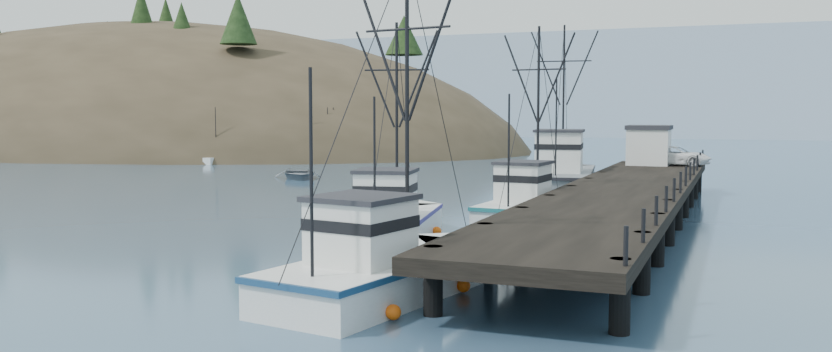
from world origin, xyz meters
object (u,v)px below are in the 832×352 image
Objects in this scene: pier at (623,194)px; motorboat at (299,179)px; pier_shed at (649,145)px; pickup_truck at (675,156)px; work_vessel at (561,179)px; trawler_far at (531,207)px; trawler_near at (390,269)px; trawler_mid at (393,222)px.

pier is 7.83× the size of motorboat.
pier_shed reaches higher than pier.
pickup_truck reaches higher than pier.
pier_shed is (5.17, 5.05, 2.19)m from work_vessel.
pickup_truck is (5.75, 18.31, 1.85)m from trawler_far.
work_vessel is at bearing -50.12° from motorboat.
pier_shed is at bearing 83.38° from trawler_near.
trawler_near is 1.99× the size of motorboat.
trawler_mid is 3.18× the size of pier_shed.
pier is at bearing 41.11° from trawler_mid.
pier_shed is 1.95m from pickup_truck.
trawler_far is 3.30× the size of pier_shed.
trawler_far is at bearing 59.37° from trawler_mid.
pier_shed is (3.94, 18.31, 2.60)m from trawler_far.
pier is 3.94× the size of trawler_near.
motorboat is at bearing 141.96° from trawler_far.
pier is 4.33× the size of trawler_mid.
motorboat is (-30.97, 1.42, -2.67)m from pickup_truck.
pier reaches higher than motorboat.
work_vessel reaches higher than pickup_truck.
trawler_mid is at bearing 165.02° from pickup_truck.
motorboat is at bearing 146.92° from pier.
pier_shed is at bearing 77.84° from trawler_far.
pickup_truck is at bearing 72.57° from trawler_far.
trawler_near is at bearing -88.16° from work_vessel.
pickup_truck is at bearing -37.64° from motorboat.
trawler_mid reaches higher than motorboat.
pier is at bearing -177.10° from pickup_truck.
pier is 4.68m from trawler_far.
trawler_near is at bearing -91.30° from motorboat.
trawler_far is 1.88× the size of motorboat.
trawler_mid is 0.96× the size of trawler_far.
trawler_near reaches higher than motorboat.
trawler_near is 36.34m from pier_shed.
work_vessel is 7.56m from pier_shed.
pickup_truck is 31.11m from motorboat.
work_vessel is (-1.00, 30.95, 0.41)m from trawler_near.
trawler_mid is at bearing -108.06° from pier_shed.
work_vessel reaches higher than motorboat.
trawler_near is 36.55m from pickup_truck.
pier is 12.11m from trawler_mid.
trawler_near is 30.97m from work_vessel.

